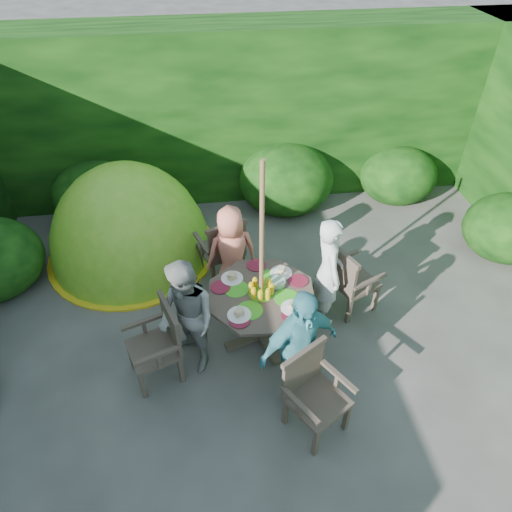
{
  "coord_description": "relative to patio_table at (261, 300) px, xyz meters",
  "views": [
    {
      "loc": [
        -0.68,
        -2.64,
        3.97
      ],
      "look_at": [
        -0.17,
        1.08,
        0.85
      ],
      "focal_mm": 32.0,
      "sensor_mm": 36.0,
      "label": 1
    }
  ],
  "objects": [
    {
      "name": "child_left",
      "position": [
        -0.77,
        -0.24,
        0.09
      ],
      "size": [
        0.78,
        0.82,
        1.33
      ],
      "primitive_type": "imported",
      "rotation": [
        0.0,
        0.0,
        -0.98
      ],
      "color": "gray",
      "rests_on": "ground"
    },
    {
      "name": "garden_chair_front",
      "position": [
        0.3,
        -1.07,
        -0.12
      ],
      "size": [
        0.67,
        0.65,
        0.85
      ],
      "rotation": [
        0.0,
        0.0,
        0.55
      ],
      "color": "#3B3027",
      "rests_on": "ground"
    },
    {
      "name": "hedge_enclosure",
      "position": [
        0.17,
        0.65,
        0.68
      ],
      "size": [
        9.0,
        9.0,
        2.5
      ],
      "color": "black",
      "rests_on": "ground"
    },
    {
      "name": "garden_chair_back",
      "position": [
        -0.32,
        1.05,
        -0.1
      ],
      "size": [
        0.65,
        0.62,
        0.88
      ],
      "rotation": [
        0.0,
        0.0,
        3.49
      ],
      "color": "#3B3027",
      "rests_on": "ground"
    },
    {
      "name": "dome_tent",
      "position": [
        -1.52,
        1.7,
        -0.57
      ],
      "size": [
        2.45,
        2.45,
        2.58
      ],
      "rotation": [
        0.0,
        0.0,
        0.18
      ],
      "color": "#6BB923",
      "rests_on": "ground"
    },
    {
      "name": "garden_chair_right",
      "position": [
        1.05,
        0.31,
        -0.11
      ],
      "size": [
        0.62,
        0.66,
        0.87
      ],
      "rotation": [
        0.0,
        0.0,
        1.97
      ],
      "color": "#3B3027",
      "rests_on": "ground"
    },
    {
      "name": "child_front",
      "position": [
        0.23,
        -0.77,
        0.11
      ],
      "size": [
        0.87,
        0.59,
        1.38
      ],
      "primitive_type": "imported",
      "rotation": [
        0.0,
        0.0,
        0.35
      ],
      "color": "teal",
      "rests_on": "ground"
    },
    {
      "name": "child_back",
      "position": [
        -0.24,
        0.76,
        0.04
      ],
      "size": [
        0.66,
        0.49,
        1.23
      ],
      "primitive_type": "imported",
      "rotation": [
        0.0,
        0.0,
        3.32
      ],
      "color": "#EF7A62",
      "rests_on": "ground"
    },
    {
      "name": "garden_chair_left",
      "position": [
        -1.06,
        -0.32,
        -0.12
      ],
      "size": [
        0.6,
        0.64,
        0.86
      ],
      "rotation": [
        0.0,
        0.0,
        -1.23
      ],
      "color": "#3B3027",
      "rests_on": "ground"
    },
    {
      "name": "ground",
      "position": [
        0.17,
        -0.68,
        -0.57
      ],
      "size": [
        60.0,
        60.0,
        0.0
      ],
      "primitive_type": "plane",
      "color": "#43413C",
      "rests_on": "ground"
    },
    {
      "name": "parasol_pole",
      "position": [
        -0.0,
        -0.0,
        0.53
      ],
      "size": [
        0.05,
        0.05,
        2.2
      ],
      "primitive_type": "cylinder",
      "rotation": [
        0.0,
        0.0,
        0.3
      ],
      "color": "brown",
      "rests_on": "ground"
    },
    {
      "name": "child_right",
      "position": [
        0.76,
        0.23,
        0.1
      ],
      "size": [
        0.34,
        0.51,
        1.36
      ],
      "primitive_type": "imported",
      "rotation": [
        0.0,
        0.0,
        1.61
      ],
      "color": "white",
      "rests_on": "ground"
    },
    {
      "name": "patio_table",
      "position": [
        0.0,
        0.0,
        0.0
      ],
      "size": [
        1.46,
        1.46,
        0.82
      ],
      "rotation": [
        0.0,
        0.0,
        0.3
      ],
      "color": "#3B3027",
      "rests_on": "ground"
    }
  ]
}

